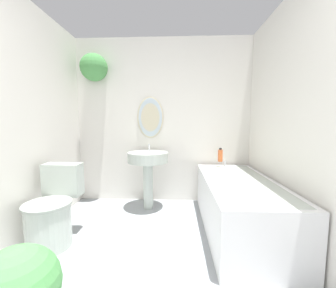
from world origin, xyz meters
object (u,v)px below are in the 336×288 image
(pedestal_sink, at_px, (148,163))
(bathtub, at_px, (239,204))
(toilet, at_px, (52,213))
(shampoo_bottle, at_px, (220,155))

(pedestal_sink, distance_m, bathtub, 1.25)
(toilet, height_order, bathtub, toilet)
(bathtub, distance_m, shampoo_bottle, 0.79)
(toilet, distance_m, pedestal_sink, 1.24)
(toilet, distance_m, bathtub, 1.91)
(pedestal_sink, distance_m, shampoo_bottle, 1.01)
(toilet, relative_size, pedestal_sink, 0.85)
(pedestal_sink, height_order, bathtub, pedestal_sink)
(bathtub, bearing_deg, shampoo_bottle, 96.57)
(pedestal_sink, bearing_deg, bathtub, -26.94)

